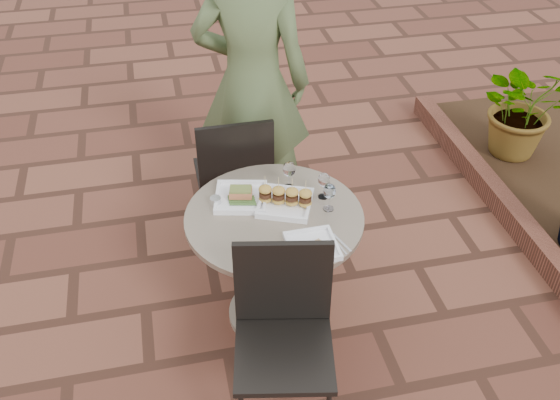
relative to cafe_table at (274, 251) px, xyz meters
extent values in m
plane|color=brown|center=(0.11, 0.20, -0.48)|extent=(60.00, 60.00, 0.00)
cylinder|color=gray|center=(0.00, 0.00, -0.46)|extent=(0.52, 0.52, 0.04)
cylinder|color=gray|center=(0.00, 0.00, -0.13)|extent=(0.08, 0.08, 0.70)
cylinder|color=gray|center=(0.00, 0.00, 0.23)|extent=(0.90, 0.90, 0.03)
cube|color=black|center=(-0.10, 0.77, -0.03)|extent=(0.44, 0.44, 0.03)
cube|color=black|center=(-0.10, 0.57, 0.22)|extent=(0.44, 0.03, 0.46)
cylinder|color=black|center=(0.09, 0.96, -0.26)|extent=(0.02, 0.02, 0.44)
cylinder|color=black|center=(-0.29, 0.96, -0.26)|extent=(0.02, 0.02, 0.44)
cylinder|color=black|center=(0.09, 0.58, -0.26)|extent=(0.02, 0.02, 0.44)
cylinder|color=black|center=(-0.29, 0.58, -0.26)|extent=(0.02, 0.02, 0.44)
cube|color=black|center=(-0.09, -0.63, -0.03)|extent=(0.52, 0.52, 0.03)
cube|color=black|center=(-0.05, -0.43, 0.22)|extent=(0.44, 0.11, 0.46)
cylinder|color=black|center=(-0.24, -0.41, -0.26)|extent=(0.02, 0.02, 0.44)
cylinder|color=black|center=(0.13, -0.48, -0.26)|extent=(0.02, 0.02, 0.44)
imported|color=#475830|center=(0.07, 0.96, 0.48)|extent=(0.81, 0.66, 1.93)
cube|color=white|center=(-0.14, 0.16, 0.25)|extent=(0.31, 0.31, 0.01)
cube|color=#CA7247|center=(-0.14, 0.16, 0.29)|extent=(0.13, 0.10, 0.04)
cube|color=#5C672E|center=(-0.14, 0.16, 0.31)|extent=(0.12, 0.09, 0.01)
cube|color=white|center=(0.07, 0.06, 0.25)|extent=(0.34, 0.34, 0.01)
cube|color=white|center=(0.12, -0.28, 0.25)|extent=(0.23, 0.23, 0.01)
ellipsoid|color=#C7527A|center=(0.09, -0.33, 0.27)|extent=(0.04, 0.03, 0.02)
cylinder|color=white|center=(0.28, -0.01, 0.25)|extent=(0.05, 0.05, 0.00)
cylinder|color=white|center=(0.28, -0.01, 0.28)|extent=(0.01, 0.01, 0.07)
ellipsoid|color=white|center=(0.28, -0.01, 0.36)|extent=(0.07, 0.07, 0.08)
cylinder|color=white|center=(0.28, -0.01, 0.35)|extent=(0.05, 0.05, 0.04)
cylinder|color=white|center=(0.12, 0.21, 0.25)|extent=(0.06, 0.06, 0.00)
cylinder|color=white|center=(0.12, 0.21, 0.29)|extent=(0.01, 0.01, 0.07)
ellipsoid|color=white|center=(0.12, 0.21, 0.37)|extent=(0.07, 0.07, 0.09)
cylinder|color=white|center=(0.28, 0.09, 0.25)|extent=(0.05, 0.05, 0.00)
cylinder|color=white|center=(0.28, 0.09, 0.28)|extent=(0.01, 0.01, 0.07)
ellipsoid|color=white|center=(0.28, 0.09, 0.35)|extent=(0.06, 0.06, 0.08)
cylinder|color=silver|center=(-0.27, 0.15, 0.27)|extent=(0.07, 0.07, 0.04)
cube|color=brown|center=(1.71, 0.50, -0.41)|extent=(0.12, 3.00, 0.15)
imported|color=#33662D|center=(2.13, 1.18, -0.04)|extent=(0.75, 0.67, 0.76)
camera|label=1|loc=(-0.49, -2.37, 2.21)|focal=40.00mm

